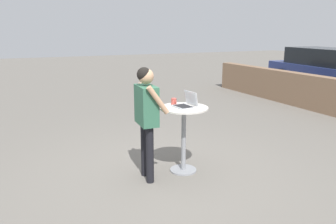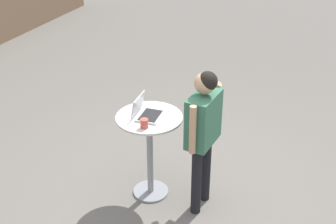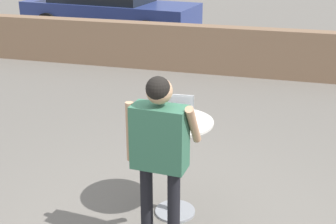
{
  "view_description": "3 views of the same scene",
  "coord_description": "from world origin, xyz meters",
  "px_view_note": "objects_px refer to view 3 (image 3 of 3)",
  "views": [
    {
      "loc": [
        4.13,
        -1.82,
        2.1
      ],
      "look_at": [
        -0.01,
        0.11,
        0.97
      ],
      "focal_mm": 35.0,
      "sensor_mm": 36.0,
      "label": 1
    },
    {
      "loc": [
        -3.94,
        -1.53,
        3.44
      ],
      "look_at": [
        -0.23,
        0.08,
        1.23
      ],
      "focal_mm": 50.0,
      "sensor_mm": 36.0,
      "label": 2
    },
    {
      "loc": [
        0.99,
        -3.58,
        2.68
      ],
      "look_at": [
        -0.08,
        0.26,
        1.14
      ],
      "focal_mm": 50.0,
      "sensor_mm": 36.0,
      "label": 3
    }
  ],
  "objects_px": {
    "coffee_mug": "(151,116)",
    "standing_person": "(160,144)",
    "laptop": "(176,115)",
    "cafe_table": "(175,150)",
    "parked_car_near_street": "(108,8)"
  },
  "relations": [
    {
      "from": "coffee_mug",
      "to": "standing_person",
      "type": "bearing_deg",
      "value": -65.7
    },
    {
      "from": "cafe_table",
      "to": "standing_person",
      "type": "distance_m",
      "value": 0.69
    },
    {
      "from": "coffee_mug",
      "to": "parked_car_near_street",
      "type": "distance_m",
      "value": 8.53
    },
    {
      "from": "parked_car_near_street",
      "to": "standing_person",
      "type": "bearing_deg",
      "value": -64.83
    },
    {
      "from": "cafe_table",
      "to": "parked_car_near_street",
      "type": "distance_m",
      "value": 8.57
    },
    {
      "from": "standing_person",
      "to": "coffee_mug",
      "type": "bearing_deg",
      "value": 114.3
    },
    {
      "from": "coffee_mug",
      "to": "standing_person",
      "type": "distance_m",
      "value": 0.6
    },
    {
      "from": "laptop",
      "to": "parked_car_near_street",
      "type": "xyz_separation_m",
      "value": [
        -3.86,
        7.62,
        -0.27
      ]
    },
    {
      "from": "laptop",
      "to": "parked_car_near_street",
      "type": "bearing_deg",
      "value": 116.84
    },
    {
      "from": "laptop",
      "to": "coffee_mug",
      "type": "xyz_separation_m",
      "value": [
        -0.22,
        -0.09,
        0.0
      ]
    },
    {
      "from": "coffee_mug",
      "to": "cafe_table",
      "type": "bearing_deg",
      "value": 13.75
    },
    {
      "from": "cafe_table",
      "to": "standing_person",
      "type": "height_order",
      "value": "standing_person"
    },
    {
      "from": "cafe_table",
      "to": "parked_car_near_street",
      "type": "height_order",
      "value": "parked_car_near_street"
    },
    {
      "from": "cafe_table",
      "to": "laptop",
      "type": "distance_m",
      "value": 0.36
    },
    {
      "from": "standing_person",
      "to": "parked_car_near_street",
      "type": "xyz_separation_m",
      "value": [
        -3.88,
        8.26,
        -0.25
      ]
    }
  ]
}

